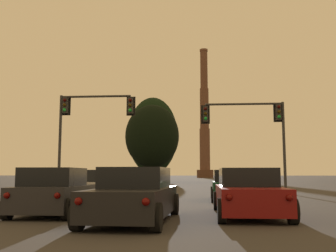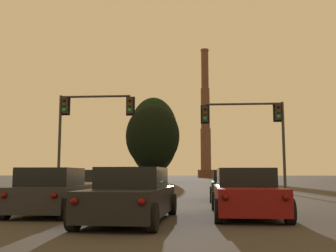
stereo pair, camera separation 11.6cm
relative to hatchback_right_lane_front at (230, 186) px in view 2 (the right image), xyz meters
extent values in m
cube|color=#0F3823|center=(0.00, 0.10, -0.14)|extent=(1.83, 4.04, 0.72)
cube|color=black|center=(-0.01, -0.30, 0.50)|extent=(1.61, 1.94, 0.55)
cylinder|color=black|center=(-0.79, 1.74, -0.36)|extent=(0.24, 0.61, 0.60)
cylinder|color=black|center=(0.89, 1.70, -0.36)|extent=(0.24, 0.61, 0.60)
cylinder|color=black|center=(-0.88, -1.50, -0.36)|extent=(0.24, 0.61, 0.60)
cylinder|color=black|center=(0.80, -1.55, -0.36)|extent=(0.24, 0.61, 0.60)
sphere|color=#500705|center=(-0.73, -1.90, 0.02)|extent=(0.17, 0.17, 0.17)
sphere|color=#500705|center=(0.63, -1.94, 0.02)|extent=(0.17, 0.17, 0.17)
cube|color=black|center=(-3.26, -8.54, -0.14)|extent=(2.00, 4.68, 0.70)
cube|color=black|center=(-3.25, -8.31, 0.49)|extent=(1.72, 2.27, 0.55)
cylinder|color=black|center=(-4.05, -6.60, -0.34)|extent=(0.25, 0.65, 0.64)
cylinder|color=black|center=(-2.29, -6.68, -0.34)|extent=(0.25, 0.65, 0.64)
cylinder|color=black|center=(-4.22, -10.39, -0.34)|extent=(0.25, 0.65, 0.64)
cylinder|color=black|center=(-2.46, -10.47, -0.34)|extent=(0.25, 0.65, 0.64)
sphere|color=#500705|center=(-4.08, -10.82, 0.02)|extent=(0.17, 0.17, 0.17)
sphere|color=#500705|center=(-2.64, -10.88, 0.02)|extent=(0.17, 0.17, 0.17)
cube|color=#232328|center=(-5.98, -6.83, -0.14)|extent=(1.79, 4.03, 0.72)
cube|color=black|center=(-5.97, -7.23, 0.50)|extent=(1.59, 1.93, 0.55)
cylinder|color=black|center=(-6.84, -5.22, -0.36)|extent=(0.23, 0.60, 0.60)
cylinder|color=black|center=(-5.16, -5.19, -0.36)|extent=(0.23, 0.60, 0.60)
cylinder|color=black|center=(-6.79, -8.47, -0.36)|extent=(0.23, 0.60, 0.60)
cylinder|color=black|center=(-5.11, -8.44, -0.36)|extent=(0.23, 0.60, 0.60)
sphere|color=#500705|center=(-6.62, -8.86, 0.02)|extent=(0.17, 0.17, 0.17)
sphere|color=#500705|center=(-5.26, -8.83, 0.02)|extent=(0.17, 0.17, 0.17)
cube|color=maroon|center=(-0.06, -6.93, -0.14)|extent=(1.86, 4.62, 0.70)
cube|color=black|center=(-0.06, -6.70, 0.49)|extent=(1.65, 2.22, 0.55)
cylinder|color=black|center=(-0.91, -5.02, -0.34)|extent=(0.23, 0.64, 0.64)
cylinder|color=black|center=(0.85, -5.04, -0.34)|extent=(0.23, 0.64, 0.64)
cylinder|color=black|center=(-0.96, -8.82, -0.34)|extent=(0.23, 0.64, 0.64)
cylinder|color=black|center=(0.80, -8.84, -0.34)|extent=(0.23, 0.64, 0.64)
sphere|color=#500705|center=(-0.81, -9.24, 0.02)|extent=(0.17, 0.17, 0.17)
sphere|color=#500705|center=(0.63, -9.26, 0.02)|extent=(0.17, 0.17, 0.17)
cube|color=silver|center=(-6.16, -0.19, -0.14)|extent=(1.75, 4.01, 0.72)
cube|color=black|center=(-6.16, -0.59, 0.50)|extent=(1.58, 1.91, 0.55)
cylinder|color=black|center=(-7.02, 1.43, -0.36)|extent=(0.23, 0.60, 0.60)
cylinder|color=black|center=(-5.34, 1.44, -0.36)|extent=(0.23, 0.60, 0.60)
cylinder|color=black|center=(-6.99, -1.82, -0.36)|extent=(0.23, 0.60, 0.60)
cylinder|color=black|center=(-5.31, -1.81, -0.36)|extent=(0.23, 0.60, 0.60)
sphere|color=#500705|center=(-6.83, -2.22, 0.02)|extent=(0.17, 0.17, 0.17)
sphere|color=#500705|center=(-5.47, -2.21, 0.02)|extent=(0.17, 0.17, 0.17)
cylinder|color=#2D2D30|center=(-10.44, 5.67, 2.52)|extent=(0.18, 0.18, 6.36)
cylinder|color=black|center=(-10.44, 5.67, -0.61)|extent=(0.40, 0.40, 0.10)
cube|color=#282828|center=(-10.15, 5.67, 5.03)|extent=(0.34, 0.34, 1.04)
cube|color=black|center=(-10.15, 5.85, 5.03)|extent=(0.58, 0.03, 1.25)
sphere|color=#320504|center=(-10.15, 5.48, 5.35)|extent=(0.22, 0.22, 0.22)
sphere|color=#352604|center=(-10.15, 5.48, 5.03)|extent=(0.22, 0.22, 0.22)
sphere|color=green|center=(-10.15, 5.48, 4.70)|extent=(0.22, 0.22, 0.22)
cylinder|color=#2D2D30|center=(-8.15, 5.67, 5.60)|extent=(4.59, 0.14, 0.14)
sphere|color=#2D2D30|center=(-10.44, 5.67, 5.60)|extent=(0.18, 0.18, 0.18)
cube|color=#282828|center=(-5.85, 5.67, 4.96)|extent=(0.34, 0.34, 1.04)
cube|color=black|center=(-5.85, 5.85, 4.96)|extent=(0.58, 0.03, 1.25)
sphere|color=#320504|center=(-5.85, 5.48, 5.28)|extent=(0.22, 0.22, 0.22)
sphere|color=#352604|center=(-5.85, 5.48, 4.96)|extent=(0.22, 0.22, 0.22)
sphere|color=green|center=(-5.85, 5.48, 4.63)|extent=(0.22, 0.22, 0.22)
cylinder|color=#2D2D30|center=(4.01, 6.75, 2.30)|extent=(0.18, 0.18, 5.92)
cylinder|color=black|center=(4.01, 6.75, -0.61)|extent=(0.40, 0.40, 0.10)
cube|color=#282828|center=(3.72, 6.75, 4.59)|extent=(0.34, 0.34, 1.04)
cube|color=black|center=(3.72, 6.93, 4.59)|extent=(0.58, 0.03, 1.25)
sphere|color=#320504|center=(3.72, 6.56, 4.91)|extent=(0.22, 0.22, 0.22)
sphere|color=#352604|center=(3.72, 6.56, 4.59)|extent=(0.22, 0.22, 0.22)
sphere|color=green|center=(3.72, 6.56, 4.26)|extent=(0.22, 0.22, 0.22)
cylinder|color=#2D2D30|center=(1.50, 6.75, 5.16)|extent=(5.03, 0.14, 0.14)
sphere|color=#2D2D30|center=(4.01, 6.75, 5.16)|extent=(0.18, 0.18, 0.18)
cube|color=#282828|center=(-1.02, 6.75, 4.52)|extent=(0.34, 0.34, 1.04)
cube|color=black|center=(-1.02, 6.93, 4.52)|extent=(0.58, 0.03, 1.25)
sphere|color=#320504|center=(-1.02, 6.56, 4.84)|extent=(0.22, 0.22, 0.22)
sphere|color=#352604|center=(-1.02, 6.56, 4.52)|extent=(0.22, 0.22, 0.22)
sphere|color=green|center=(-1.02, 6.56, 4.19)|extent=(0.22, 0.22, 0.22)
cylinder|color=#523427|center=(0.79, 107.21, 0.60)|extent=(5.25, 5.25, 2.53)
cylinder|color=brown|center=(0.79, 107.21, 8.46)|extent=(3.28, 3.28, 13.19)
cylinder|color=brown|center=(0.79, 107.21, 21.65)|extent=(2.82, 2.82, 13.19)
cylinder|color=brown|center=(0.79, 107.21, 34.85)|extent=(2.36, 2.36, 13.19)
cylinder|color=brown|center=(0.79, 107.21, 41.09)|extent=(2.64, 2.64, 0.70)
cylinder|color=black|center=(-8.18, 37.85, 0.97)|extent=(0.79, 0.79, 3.27)
ellipsoid|color=black|center=(-8.18, 37.85, 6.08)|extent=(7.88, 7.09, 9.26)
cylinder|color=black|center=(-8.70, 43.11, 0.73)|extent=(0.79, 0.79, 2.80)
ellipsoid|color=black|center=(-8.70, 43.11, 6.72)|extent=(7.93, 7.14, 12.23)
camera|label=1|loc=(-1.57, -19.04, 0.59)|focal=42.00mm
camera|label=2|loc=(-1.45, -19.03, 0.59)|focal=42.00mm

